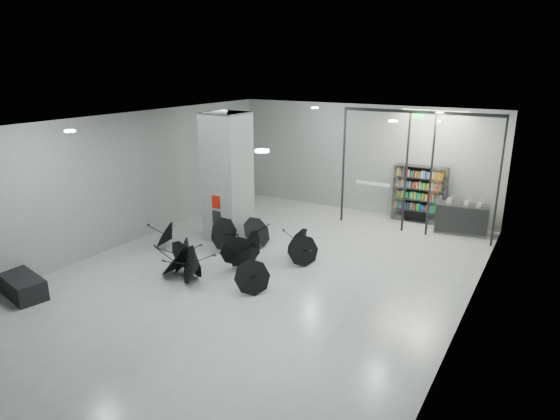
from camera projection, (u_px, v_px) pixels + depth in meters
The scene contains 10 objects.
room at pixel (260, 171), 11.93m from camera, with size 14.00×14.02×4.01m.
column at pixel (227, 177), 15.03m from camera, with size 1.20×1.20×4.00m, color slate.
fire_cabinet at pixel (216, 202), 14.71m from camera, with size 0.28×0.04×0.38m, color #A50A07.
info_panel at pixel (217, 218), 14.86m from camera, with size 0.30×0.03×0.42m, color black.
exit_sign at pixel (418, 117), 14.85m from camera, with size 0.30×0.06×0.15m, color #0CE533.
glass_partition at pixel (415, 168), 15.49m from camera, with size 5.06×0.08×4.00m.
bench at pixel (21, 285), 11.67m from camera, with size 1.56×0.67×0.50m, color black.
bookshelf at pixel (419, 194), 16.92m from camera, with size 1.83×0.37×2.01m, color black, non-canonical shape.
shop_counter at pixel (461, 219), 15.91m from camera, with size 1.64×0.66×0.98m, color black.
umbrella_cluster at pixel (225, 256), 13.31m from camera, with size 5.27×4.31×1.26m.
Camera 1 is at (6.37, -9.82, 5.37)m, focal length 31.00 mm.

